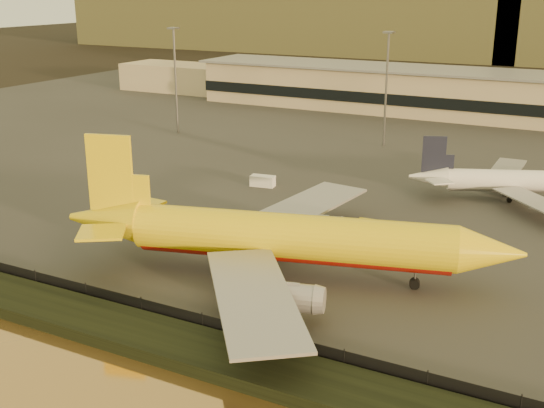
{
  "coord_description": "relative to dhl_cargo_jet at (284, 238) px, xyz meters",
  "views": [
    {
      "loc": [
        38.47,
        -66.41,
        35.27
      ],
      "look_at": [
        -2.89,
        12.0,
        6.66
      ],
      "focal_mm": 45.0,
      "sensor_mm": 36.0,
      "label": 1
    }
  ],
  "objects": [
    {
      "name": "ground",
      "position": [
        -2.95,
        -4.02,
        -5.33
      ],
      "size": [
        900.0,
        900.0,
        0.0
      ],
      "primitive_type": "plane",
      "color": "black",
      "rests_on": "ground"
    },
    {
      "name": "embankment",
      "position": [
        -2.95,
        -21.02,
        -4.63
      ],
      "size": [
        320.0,
        7.0,
        1.4
      ],
      "primitive_type": "cube",
      "color": "black",
      "rests_on": "ground"
    },
    {
      "name": "tarmac",
      "position": [
        -2.95,
        90.98,
        -5.23
      ],
      "size": [
        320.0,
        220.0,
        0.2
      ],
      "primitive_type": "cube",
      "color": "#2D2D2D",
      "rests_on": "ground"
    },
    {
      "name": "perimeter_fence",
      "position": [
        -2.95,
        -17.02,
        -4.03
      ],
      "size": [
        300.0,
        0.05,
        2.2
      ],
      "primitive_type": "cube",
      "color": "black",
      "rests_on": "tarmac"
    },
    {
      "name": "terminal_building",
      "position": [
        -17.47,
        121.53,
        0.92
      ],
      "size": [
        202.0,
        25.0,
        12.6
      ],
      "color": "tan",
      "rests_on": "tarmac"
    },
    {
      "name": "apron_light_masts",
      "position": [
        12.05,
        70.98,
        10.37
      ],
      "size": [
        152.2,
        12.2,
        25.4
      ],
      "color": "slate",
      "rests_on": "tarmac"
    },
    {
      "name": "dhl_cargo_jet",
      "position": [
        0.0,
        0.0,
        0.0
      ],
      "size": [
        56.74,
        54.35,
        17.18
      ],
      "rotation": [
        0.0,
        0.0,
        0.27
      ],
      "color": "yellow",
      "rests_on": "tarmac"
    },
    {
      "name": "white_narrowbody_jet",
      "position": [
        21.08,
        47.47,
        -1.9
      ],
      "size": [
        36.0,
        33.99,
        10.82
      ],
      "rotation": [
        0.0,
        0.0,
        0.4
      ],
      "color": "white",
      "rests_on": "tarmac"
    },
    {
      "name": "gse_vehicle_yellow",
      "position": [
        4.0,
        20.67,
        -4.27
      ],
      "size": [
        3.94,
        1.96,
        1.73
      ],
      "primitive_type": "cube",
      "rotation": [
        0.0,
        0.0,
        0.06
      ],
      "color": "yellow",
      "rests_on": "tarmac"
    },
    {
      "name": "gse_vehicle_white",
      "position": [
        -21.63,
        34.27,
        -4.14
      ],
      "size": [
        4.64,
        2.59,
        1.98
      ],
      "primitive_type": "cube",
      "rotation": [
        0.0,
        0.0,
        0.14
      ],
      "color": "white",
      "rests_on": "tarmac"
    }
  ]
}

